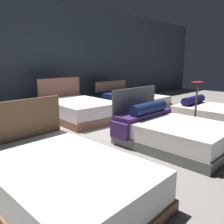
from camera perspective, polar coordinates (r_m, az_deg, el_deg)
ground_plane at (r=5.41m, az=0.04°, el=-4.42°), size 18.00×18.00×0.02m
showroom_back_wall at (r=7.80m, az=-17.11°, el=13.29°), size 18.00×0.06×3.50m
bed_0 at (r=2.80m, az=-12.51°, el=-15.90°), size 1.50×2.20×1.04m
bed_1 at (r=4.47m, az=14.34°, el=-4.78°), size 1.56×1.97×1.03m
bed_2 at (r=6.52m, az=24.84°, el=-0.64°), size 1.49×2.13×0.63m
bed_4 at (r=6.38m, az=-8.43°, el=0.59°), size 1.60×2.18×1.08m
bed_5 at (r=7.94m, az=4.78°, el=2.79°), size 1.68×2.15×0.86m
price_sign at (r=5.42m, az=20.05°, el=-0.21°), size 0.28×0.24×1.13m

